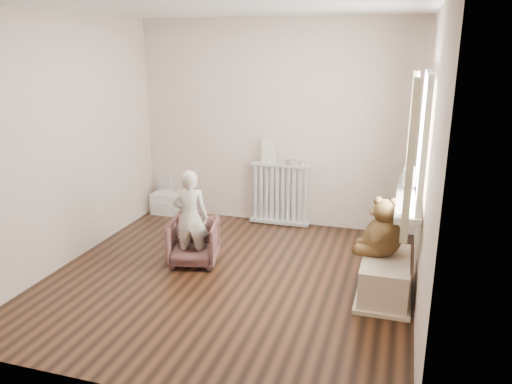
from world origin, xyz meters
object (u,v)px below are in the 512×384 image
(child, at_px, (190,218))
(toy_vanity, at_px, (164,194))
(toy_bench, at_px, (385,276))
(radiator, at_px, (280,196))
(teddy_bear, at_px, (384,225))
(plush_cat, at_px, (409,179))
(armchair, at_px, (193,242))

(child, bearing_deg, toy_vanity, -66.86)
(child, bearing_deg, toy_bench, 164.20)
(radiator, relative_size, toy_bench, 1.01)
(teddy_bear, distance_m, plush_cat, 0.62)
(toy_vanity, bearing_deg, toy_bench, -26.87)
(armchair, relative_size, teddy_bear, 0.94)
(radiator, relative_size, teddy_bear, 1.49)
(teddy_bear, bearing_deg, radiator, 133.60)
(toy_bench, xyz_separation_m, plush_cat, (0.14, 0.58, 0.80))
(radiator, distance_m, toy_bench, 2.14)
(toy_vanity, distance_m, armchair, 1.76)
(child, bearing_deg, teddy_bear, 166.77)
(toy_bench, distance_m, teddy_bear, 0.48)
(toy_vanity, xyz_separation_m, teddy_bear, (3.02, -1.47, 0.40))
(toy_bench, bearing_deg, teddy_bear, 116.62)
(radiator, xyz_separation_m, plush_cat, (1.56, -1.00, 0.61))
(child, height_order, toy_bench, child)
(plush_cat, bearing_deg, toy_bench, -108.89)
(armchair, relative_size, plush_cat, 1.75)
(teddy_bear, xyz_separation_m, plush_cat, (0.19, 0.49, 0.33))
(toy_bench, bearing_deg, plush_cat, 76.48)
(radiator, height_order, plush_cat, plush_cat)
(child, height_order, plush_cat, plush_cat)
(armchair, distance_m, toy_bench, 2.02)
(armchair, bearing_deg, child, -102.90)
(armchair, distance_m, plush_cat, 2.32)
(plush_cat, bearing_deg, radiator, 141.92)
(toy_bench, distance_m, plush_cat, 1.00)
(radiator, bearing_deg, toy_bench, -48.11)
(toy_vanity, distance_m, teddy_bear, 3.38)
(armchair, bearing_deg, plush_cat, -1.60)
(toy_bench, bearing_deg, child, 177.10)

